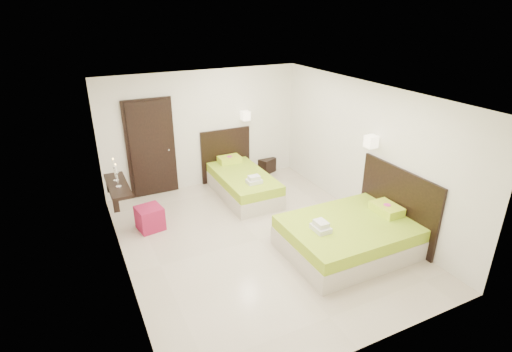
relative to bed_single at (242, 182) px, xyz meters
name	(u,v)px	position (x,y,z in m)	size (l,w,h in m)	color
floor	(258,239)	(-0.50, -1.83, -0.30)	(5.50, 5.50, 0.00)	#BFB19E
bed_single	(242,182)	(0.00, 0.00, 0.00)	(1.20, 2.00, 1.65)	beige
bed_double	(352,234)	(0.77, -2.80, 0.01)	(2.10, 1.79, 1.73)	beige
nightstand	(266,165)	(1.07, 0.92, -0.12)	(0.40, 0.36, 0.36)	black
ottoman	(150,218)	(-2.14, -0.60, -0.08)	(0.44, 0.44, 0.44)	maroon
door	(151,149)	(-1.70, 0.87, 0.75)	(1.02, 0.15, 2.14)	black
console_shelf	(117,186)	(-2.59, -0.23, 0.52)	(0.35, 1.20, 0.78)	black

